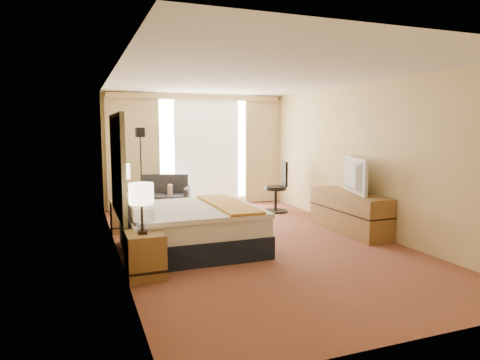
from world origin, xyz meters
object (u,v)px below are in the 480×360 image
object	(u,v)px
nightstand_left	(145,255)
lamp_left	(141,195)
bed	(191,228)
loveseat	(161,200)
lamp_right	(121,172)
desk_chair	(278,190)
nightstand_right	(124,216)
television	(349,176)
floor_lamp	(141,155)
media_dresser	(349,212)

from	to	relation	value
nightstand_left	lamp_left	distance (m)	0.76
nightstand_left	bed	distance (m)	1.22
loveseat	lamp_right	bearing A→B (deg)	-102.17
desk_chair	nightstand_right	bearing A→B (deg)	-154.66
nightstand_right	desk_chair	world-z (taller)	desk_chair
nightstand_left	lamp_right	bearing A→B (deg)	90.72
bed	lamp_left	distance (m)	1.46
bed	loveseat	bearing A→B (deg)	87.73
nightstand_left	television	bearing A→B (deg)	15.26
lamp_right	loveseat	bearing A→B (deg)	58.95
bed	loveseat	distance (m)	3.17
television	nightstand_left	bearing A→B (deg)	122.79
nightstand_right	lamp_right	bearing A→B (deg)	-145.96
loveseat	lamp_left	world-z (taller)	lamp_left
loveseat	lamp_right	xyz separation A→B (m)	(-0.97, -1.61, 0.79)
nightstand_right	television	size ratio (longest dim) A/B	0.51
nightstand_right	lamp_left	bearing A→B (deg)	-90.78
loveseat	lamp_right	distance (m)	2.04
floor_lamp	lamp_left	world-z (taller)	floor_lamp
nightstand_left	lamp_left	world-z (taller)	lamp_left
nightstand_left	television	size ratio (longest dim) A/B	0.51
bed	lamp_right	world-z (taller)	lamp_right
media_dresser	television	distance (m)	0.66
nightstand_right	loveseat	xyz separation A→B (m)	(0.94, 1.58, -0.01)
loveseat	lamp_right	size ratio (longest dim) A/B	2.18
bed	lamp_left	size ratio (longest dim) A/B	3.11
nightstand_right	bed	world-z (taller)	bed
loveseat	floor_lamp	bearing A→B (deg)	-107.57
television	lamp_left	bearing A→B (deg)	123.45
lamp_right	desk_chair	bearing A→B (deg)	11.03
bed	media_dresser	bearing A→B (deg)	2.67
nightstand_right	desk_chair	xyz separation A→B (m)	(3.34, 0.64, 0.22)
nightstand_right	loveseat	world-z (taller)	loveseat
lamp_right	floor_lamp	bearing A→B (deg)	63.22
lamp_left	television	bearing A→B (deg)	15.93
lamp_right	television	xyz separation A→B (m)	(3.68, -1.48, -0.05)
nightstand_left	bed	bearing A→B (deg)	48.49
nightstand_left	lamp_right	distance (m)	2.60
television	desk_chair	bearing A→B (deg)	25.89
bed	nightstand_left	bearing A→B (deg)	-131.51
bed	lamp_right	size ratio (longest dim) A/B	2.95
bed	loveseat	size ratio (longest dim) A/B	1.35
bed	desk_chair	bearing A→B (deg)	41.32
nightstand_left	desk_chair	world-z (taller)	desk_chair
bed	lamp_left	bearing A→B (deg)	-131.02
nightstand_left	nightstand_right	xyz separation A→B (m)	(0.00, 2.50, 0.00)
nightstand_right	lamp_right	distance (m)	0.78
nightstand_right	television	bearing A→B (deg)	-22.40
lamp_left	desk_chair	bearing A→B (deg)	43.43
nightstand_left	floor_lamp	xyz separation A→B (m)	(0.44, 3.42, 1.02)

